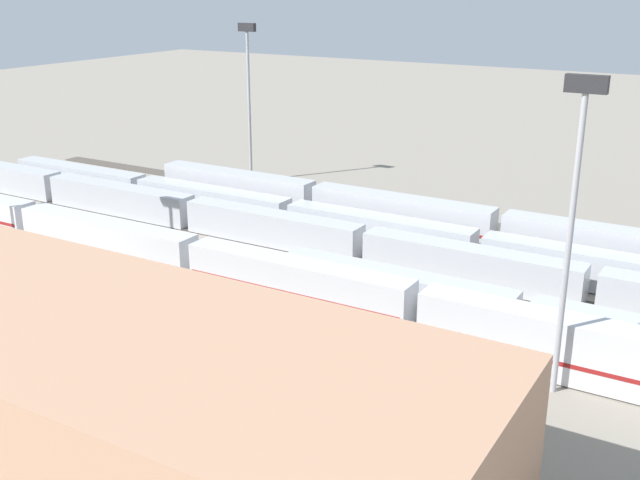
{
  "coord_description": "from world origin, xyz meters",
  "views": [
    {
      "loc": [
        -34.05,
        73.02,
        29.46
      ],
      "look_at": [
        6.49,
        4.65,
        2.5
      ],
      "focal_mm": 43.1,
      "sensor_mm": 36.0,
      "label": 1
    }
  ],
  "objects_px": {
    "train_on_track_3": "(378,232)",
    "light_mast_3": "(574,195)",
    "train_on_track_2": "(401,217)",
    "maintenance_shed": "(85,377)",
    "train_on_track_4": "(353,243)",
    "light_mast_2": "(248,81)",
    "train_on_track_7": "(297,286)"
  },
  "relations": [
    {
      "from": "train_on_track_4",
      "to": "light_mast_2",
      "type": "relative_size",
      "value": 5.9
    },
    {
      "from": "light_mast_2",
      "to": "train_on_track_3",
      "type": "bearing_deg",
      "value": 149.45
    },
    {
      "from": "train_on_track_2",
      "to": "train_on_track_7",
      "type": "distance_m",
      "value": 25.02
    },
    {
      "from": "train_on_track_7",
      "to": "light_mast_2",
      "type": "distance_m",
      "value": 51.89
    },
    {
      "from": "light_mast_3",
      "to": "train_on_track_7",
      "type": "bearing_deg",
      "value": -5.64
    },
    {
      "from": "train_on_track_7",
      "to": "light_mast_3",
      "type": "bearing_deg",
      "value": 174.36
    },
    {
      "from": "train_on_track_7",
      "to": "maintenance_shed",
      "type": "distance_m",
      "value": 24.84
    },
    {
      "from": "train_on_track_3",
      "to": "maintenance_shed",
      "type": "xyz_separation_m",
      "value": [
        -0.69,
        44.74,
        2.65
      ]
    },
    {
      "from": "train_on_track_3",
      "to": "light_mast_3",
      "type": "height_order",
      "value": "light_mast_3"
    },
    {
      "from": "maintenance_shed",
      "to": "train_on_track_7",
      "type": "bearing_deg",
      "value": -91.98
    },
    {
      "from": "light_mast_2",
      "to": "train_on_track_4",
      "type": "bearing_deg",
      "value": 142.54
    },
    {
      "from": "train_on_track_2",
      "to": "train_on_track_7",
      "type": "height_order",
      "value": "same"
    },
    {
      "from": "train_on_track_4",
      "to": "light_mast_3",
      "type": "distance_m",
      "value": 34.43
    },
    {
      "from": "light_mast_2",
      "to": "light_mast_3",
      "type": "height_order",
      "value": "light_mast_2"
    },
    {
      "from": "light_mast_3",
      "to": "light_mast_2",
      "type": "bearing_deg",
      "value": -35.54
    },
    {
      "from": "maintenance_shed",
      "to": "train_on_track_3",
      "type": "bearing_deg",
      "value": -89.11
    },
    {
      "from": "train_on_track_2",
      "to": "light_mast_3",
      "type": "bearing_deg",
      "value": 132.95
    },
    {
      "from": "train_on_track_7",
      "to": "train_on_track_4",
      "type": "relative_size",
      "value": 0.86
    },
    {
      "from": "light_mast_3",
      "to": "train_on_track_4",
      "type": "bearing_deg",
      "value": -33.23
    },
    {
      "from": "train_on_track_3",
      "to": "train_on_track_7",
      "type": "bearing_deg",
      "value": 94.42
    },
    {
      "from": "train_on_track_4",
      "to": "maintenance_shed",
      "type": "bearing_deg",
      "value": 91.87
    },
    {
      "from": "train_on_track_3",
      "to": "train_on_track_4",
      "type": "distance_m",
      "value": 5.04
    },
    {
      "from": "train_on_track_2",
      "to": "light_mast_3",
      "type": "distance_m",
      "value": 39.56
    },
    {
      "from": "train_on_track_3",
      "to": "train_on_track_4",
      "type": "relative_size",
      "value": 0.86
    },
    {
      "from": "train_on_track_7",
      "to": "maintenance_shed",
      "type": "height_order",
      "value": "maintenance_shed"
    },
    {
      "from": "train_on_track_2",
      "to": "light_mast_3",
      "type": "relative_size",
      "value": 3.03
    },
    {
      "from": "train_on_track_2",
      "to": "maintenance_shed",
      "type": "relative_size",
      "value": 1.29
    },
    {
      "from": "train_on_track_2",
      "to": "maintenance_shed",
      "type": "xyz_separation_m",
      "value": [
        -0.24,
        49.74,
        2.08
      ]
    },
    {
      "from": "train_on_track_7",
      "to": "light_mast_2",
      "type": "height_order",
      "value": "light_mast_2"
    },
    {
      "from": "train_on_track_2",
      "to": "maintenance_shed",
      "type": "height_order",
      "value": "maintenance_shed"
    },
    {
      "from": "train_on_track_2",
      "to": "train_on_track_3",
      "type": "height_order",
      "value": "train_on_track_2"
    },
    {
      "from": "train_on_track_3",
      "to": "maintenance_shed",
      "type": "distance_m",
      "value": 44.83
    }
  ]
}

